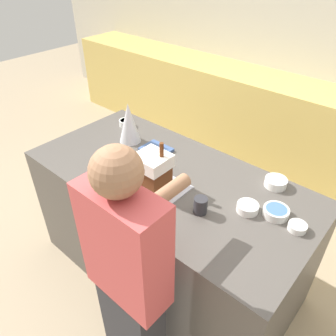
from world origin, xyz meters
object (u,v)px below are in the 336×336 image
(candy_bowl_center_rear, at_px, (126,123))
(mug, at_px, (200,205))
(candy_bowl_near_tray_left, at_px, (297,227))
(candy_bowl_beside_tree, at_px, (276,212))
(baking_tray, at_px, (153,186))
(cookbook, at_px, (156,150))
(candy_bowl_front_corner, at_px, (276,182))
(candy_bowl_near_tray_right, at_px, (248,207))
(gingerbread_house, at_px, (153,170))
(decorative_tree, at_px, (129,123))
(person, at_px, (130,282))

(candy_bowl_center_rear, bearing_deg, mug, -21.51)
(candy_bowl_near_tray_left, distance_m, candy_bowl_beside_tree, 0.13)
(baking_tray, distance_m, cookbook, 0.40)
(baking_tray, distance_m, mug, 0.34)
(candy_bowl_near_tray_left, bearing_deg, candy_bowl_front_corner, 133.72)
(candy_bowl_near_tray_right, height_order, candy_bowl_near_tray_left, candy_bowl_near_tray_right)
(baking_tray, height_order, candy_bowl_beside_tree, candy_bowl_beside_tree)
(candy_bowl_near_tray_right, distance_m, cookbook, 0.80)
(gingerbread_house, xyz_separation_m, candy_bowl_beside_tree, (0.66, 0.25, -0.10))
(decorative_tree, relative_size, candy_bowl_front_corner, 2.26)
(candy_bowl_center_rear, height_order, cookbook, candy_bowl_center_rear)
(candy_bowl_near_tray_right, height_order, candy_bowl_front_corner, candy_bowl_front_corner)
(decorative_tree, relative_size, candy_bowl_near_tray_left, 3.13)
(candy_bowl_beside_tree, height_order, person, person)
(baking_tray, bearing_deg, cookbook, 130.59)
(candy_bowl_center_rear, bearing_deg, person, -42.29)
(candy_bowl_front_corner, distance_m, candy_bowl_near_tray_left, 0.36)
(decorative_tree, xyz_separation_m, candy_bowl_near_tray_left, (1.28, -0.05, -0.13))
(candy_bowl_center_rear, xyz_separation_m, mug, (1.03, -0.41, 0.02))
(person, bearing_deg, candy_bowl_near_tray_right, 72.75)
(decorative_tree, bearing_deg, mug, -17.95)
(candy_bowl_near_tray_right, bearing_deg, candy_bowl_beside_tree, 27.86)
(gingerbread_house, height_order, candy_bowl_near_tray_right, gingerbread_house)
(gingerbread_house, xyz_separation_m, mug, (0.34, 0.01, -0.08))
(candy_bowl_near_tray_left, bearing_deg, gingerbread_house, -163.92)
(candy_bowl_front_corner, height_order, mug, mug)
(decorative_tree, distance_m, mug, 0.88)
(candy_bowl_center_rear, height_order, person, person)
(candy_bowl_near_tray_left, relative_size, cookbook, 0.47)
(baking_tray, xyz_separation_m, mug, (0.34, 0.01, 0.04))
(decorative_tree, height_order, person, person)
(gingerbread_house, height_order, candy_bowl_near_tray_left, gingerbread_house)
(gingerbread_house, height_order, decorative_tree, gingerbread_house)
(gingerbread_house, distance_m, candy_bowl_near_tray_right, 0.57)
(baking_tray, bearing_deg, candy_bowl_front_corner, 41.87)
(candy_bowl_near_tray_left, bearing_deg, candy_bowl_near_tray_right, -170.42)
(cookbook, bearing_deg, gingerbread_house, -49.35)
(candy_bowl_beside_tree, bearing_deg, decorative_tree, 178.70)
(decorative_tree, xyz_separation_m, candy_bowl_center_rear, (-0.20, 0.14, -0.12))
(mug, bearing_deg, candy_bowl_front_corner, 67.11)
(candy_bowl_near_tray_left, height_order, candy_bowl_center_rear, candy_bowl_center_rear)
(candy_bowl_front_corner, bearing_deg, mug, -112.89)
(candy_bowl_beside_tree, distance_m, person, 0.84)
(decorative_tree, height_order, cookbook, decorative_tree)
(candy_bowl_near_tray_left, xyz_separation_m, candy_bowl_center_rear, (-1.48, 0.19, 0.01))
(cookbook, bearing_deg, candy_bowl_front_corner, 12.86)
(candy_bowl_center_rear, relative_size, candy_bowl_beside_tree, 0.73)
(candy_bowl_near_tray_right, relative_size, mug, 1.26)
(candy_bowl_center_rear, height_order, mug, mug)
(candy_bowl_front_corner, distance_m, candy_bowl_beside_tree, 0.26)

